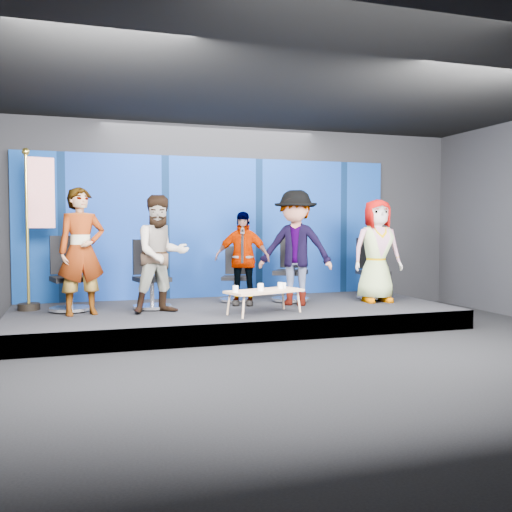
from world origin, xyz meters
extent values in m
plane|color=black|center=(0.00, 0.00, 0.00)|extent=(10.00, 10.00, 0.00)
cube|color=black|center=(0.00, 4.00, 1.75)|extent=(10.00, 0.02, 3.50)
cube|color=black|center=(0.00, 0.00, 3.50)|extent=(10.00, 8.00, 0.02)
cube|color=black|center=(0.00, 2.50, 0.15)|extent=(7.00, 3.00, 0.30)
cube|color=navy|center=(0.00, 3.95, 1.60)|extent=(7.00, 0.08, 2.60)
cylinder|color=silver|center=(-2.55, 2.80, 0.33)|extent=(0.79, 0.79, 0.07)
cylinder|color=silver|center=(-2.55, 2.80, 0.59)|extent=(0.08, 0.08, 0.44)
cube|color=black|center=(-2.55, 2.80, 0.81)|extent=(0.63, 0.63, 0.08)
cube|color=black|center=(-2.61, 3.06, 1.17)|extent=(0.48, 0.16, 0.61)
imported|color=black|center=(-2.38, 2.39, 1.25)|extent=(0.78, 0.60, 1.90)
cylinder|color=silver|center=(-1.31, 2.68, 0.33)|extent=(0.74, 0.74, 0.06)
cylinder|color=silver|center=(-1.31, 2.68, 0.57)|extent=(0.07, 0.07, 0.42)
cube|color=black|center=(-1.31, 2.68, 0.78)|extent=(0.59, 0.59, 0.07)
cube|color=black|center=(-1.36, 2.93, 1.12)|extent=(0.46, 0.14, 0.57)
imported|color=black|center=(-1.22, 2.24, 1.20)|extent=(0.99, 0.84, 1.80)
cylinder|color=silver|center=(0.19, 3.12, 0.33)|extent=(0.71, 0.71, 0.05)
cylinder|color=silver|center=(0.19, 3.12, 0.54)|extent=(0.06, 0.06, 0.36)
cube|color=black|center=(0.19, 3.12, 0.72)|extent=(0.57, 0.57, 0.06)
cube|color=black|center=(0.27, 3.32, 1.02)|extent=(0.39, 0.19, 0.50)
imported|color=black|center=(0.19, 2.67, 1.08)|extent=(0.99, 0.70, 1.57)
cylinder|color=silver|center=(1.13, 2.86, 0.33)|extent=(0.92, 0.92, 0.07)
cylinder|color=silver|center=(1.13, 2.86, 0.59)|extent=(0.08, 0.08, 0.45)
cube|color=black|center=(1.13, 2.86, 0.81)|extent=(0.74, 0.74, 0.08)
cube|color=black|center=(1.27, 3.08, 1.18)|extent=(0.44, 0.31, 0.61)
imported|color=black|center=(1.04, 2.41, 1.26)|extent=(1.43, 1.28, 1.92)
cylinder|color=silver|center=(2.72, 2.78, 0.33)|extent=(0.68, 0.68, 0.06)
cylinder|color=silver|center=(2.72, 2.78, 0.57)|extent=(0.07, 0.07, 0.41)
cube|color=black|center=(2.72, 2.78, 0.78)|extent=(0.55, 0.55, 0.07)
cube|color=black|center=(2.74, 3.03, 1.12)|extent=(0.46, 0.10, 0.57)
imported|color=black|center=(2.55, 2.36, 1.19)|extent=(0.93, 0.65, 1.79)
cube|color=tan|center=(0.24, 1.66, 0.64)|extent=(1.27, 0.83, 0.04)
cylinder|color=tan|center=(-0.19, 1.32, 0.46)|extent=(0.03, 0.03, 0.33)
cylinder|color=tan|center=(-0.31, 1.69, 0.46)|extent=(0.03, 0.03, 0.33)
cylinder|color=tan|center=(0.79, 1.63, 0.46)|extent=(0.03, 0.03, 0.33)
cylinder|color=tan|center=(0.67, 2.00, 0.46)|extent=(0.03, 0.03, 0.33)
cylinder|color=white|center=(-0.25, 1.51, 0.71)|extent=(0.08, 0.08, 0.10)
cylinder|color=white|center=(0.14, 1.54, 0.71)|extent=(0.09, 0.09, 0.10)
cylinder|color=white|center=(0.20, 1.70, 0.71)|extent=(0.08, 0.08, 0.10)
cylinder|color=white|center=(0.53, 1.73, 0.71)|extent=(0.08, 0.08, 0.10)
cylinder|color=white|center=(0.61, 1.81, 0.70)|extent=(0.07, 0.07, 0.08)
cylinder|color=black|center=(-3.18, 3.15, 0.35)|extent=(0.34, 0.34, 0.11)
cylinder|color=gold|center=(-3.18, 3.15, 1.57)|extent=(0.05, 0.05, 2.32)
sphere|color=gold|center=(-3.18, 3.15, 2.78)|extent=(0.12, 0.12, 0.12)
cube|color=red|center=(-2.97, 3.17, 2.15)|extent=(0.41, 0.13, 1.11)
camera|label=1|loc=(-2.49, -6.44, 1.62)|focal=40.00mm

